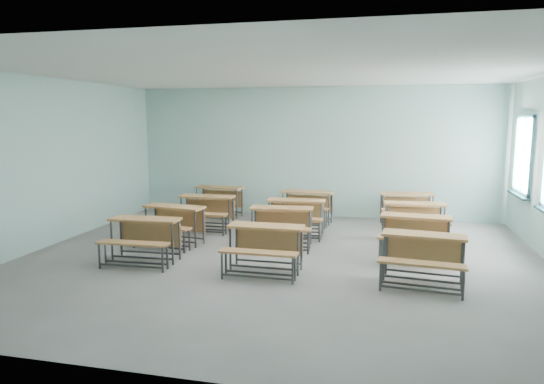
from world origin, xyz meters
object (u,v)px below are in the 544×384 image
(desk_unit_r1c2, at_px, (415,230))
(desk_unit_r2c2, at_px, (415,216))
(desk_unit_r1c0, at_px, (171,219))
(desk_unit_r3c1, at_px, (306,202))
(desk_unit_r3c2, at_px, (407,204))
(desk_unit_r3c0, at_px, (217,197))
(desk_unit_r2c1, at_px, (295,212))
(desk_unit_r2c0, at_px, (206,207))
(desk_unit_r0c0, at_px, (143,234))
(desk_unit_r0c2, at_px, (423,252))
(desk_unit_r1c1, at_px, (281,221))
(desk_unit_r0c1, at_px, (264,242))

(desk_unit_r1c2, height_order, desk_unit_r2c2, same)
(desk_unit_r1c0, relative_size, desk_unit_r1c2, 1.02)
(desk_unit_r3c1, height_order, desk_unit_r3c2, same)
(desk_unit_r2c2, relative_size, desk_unit_r3c0, 0.98)
(desk_unit_r3c2, bearing_deg, desk_unit_r2c1, -153.64)
(desk_unit_r1c0, xyz_separation_m, desk_unit_r2c0, (0.19, 1.33, 0.00))
(desk_unit_r1c0, relative_size, desk_unit_r2c0, 1.07)
(desk_unit_r0c0, bearing_deg, desk_unit_r2c2, 27.65)
(desk_unit_r0c2, xyz_separation_m, desk_unit_r2c0, (-4.38, 2.63, 0.00))
(desk_unit_r1c1, distance_m, desk_unit_r1c2, 2.45)
(desk_unit_r0c0, distance_m, desk_unit_r1c2, 4.68)
(desk_unit_r0c0, distance_m, desk_unit_r3c1, 4.30)
(desk_unit_r1c2, xyz_separation_m, desk_unit_r2c2, (0.07, 1.34, 0.00))
(desk_unit_r2c0, relative_size, desk_unit_r3c0, 0.93)
(desk_unit_r2c0, bearing_deg, desk_unit_r3c0, 98.54)
(desk_unit_r1c2, bearing_deg, desk_unit_r3c0, 155.21)
(desk_unit_r2c1, distance_m, desk_unit_r3c2, 2.74)
(desk_unit_r1c2, bearing_deg, desk_unit_r1c1, 179.68)
(desk_unit_r2c1, bearing_deg, desk_unit_r1c1, -98.82)
(desk_unit_r0c0, height_order, desk_unit_r3c0, same)
(desk_unit_r1c2, relative_size, desk_unit_r3c1, 1.00)
(desk_unit_r1c2, relative_size, desk_unit_r2c0, 1.05)
(desk_unit_r2c2, height_order, desk_unit_r3c0, same)
(desk_unit_r1c1, relative_size, desk_unit_r3c2, 0.99)
(desk_unit_r1c0, relative_size, desk_unit_r3c2, 1.01)
(desk_unit_r1c0, distance_m, desk_unit_r3c0, 2.76)
(desk_unit_r0c2, bearing_deg, desk_unit_r2c0, 155.16)
(desk_unit_r0c2, bearing_deg, desk_unit_r0c0, -175.06)
(desk_unit_r0c0, xyz_separation_m, desk_unit_r0c2, (4.53, -0.10, 0.00))
(desk_unit_r1c2, distance_m, desk_unit_r3c1, 3.33)
(desk_unit_r0c1, distance_m, desk_unit_r1c2, 2.73)
(desk_unit_r1c2, bearing_deg, desk_unit_r1c0, -173.42)
(desk_unit_r3c1, relative_size, desk_unit_r3c2, 1.00)
(desk_unit_r1c2, distance_m, desk_unit_r3c2, 2.67)
(desk_unit_r0c2, bearing_deg, desk_unit_r3c1, 127.86)
(desk_unit_r0c1, xyz_separation_m, desk_unit_r2c2, (2.44, 2.70, 0.00))
(desk_unit_r0c1, relative_size, desk_unit_r1c0, 0.93)
(desk_unit_r0c2, bearing_deg, desk_unit_r1c2, 97.56)
(desk_unit_r0c2, distance_m, desk_unit_r3c0, 6.15)
(desk_unit_r2c2, relative_size, desk_unit_r3c2, 1.00)
(desk_unit_r1c0, height_order, desk_unit_r2c0, same)
(desk_unit_r1c1, relative_size, desk_unit_r3c1, 0.99)
(desk_unit_r0c1, distance_m, desk_unit_r3c1, 3.77)
(desk_unit_r2c1, bearing_deg, desk_unit_r0c2, -49.96)
(desk_unit_r2c0, height_order, desk_unit_r2c2, same)
(desk_unit_r2c1, height_order, desk_unit_r3c2, same)
(desk_unit_r2c0, distance_m, desk_unit_r2c1, 2.01)
(desk_unit_r1c0, bearing_deg, desk_unit_r1c2, 8.77)
(desk_unit_r2c1, xyz_separation_m, desk_unit_r3c1, (0.03, 1.22, 0.00))
(desk_unit_r0c1, bearing_deg, desk_unit_r3c2, 60.17)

